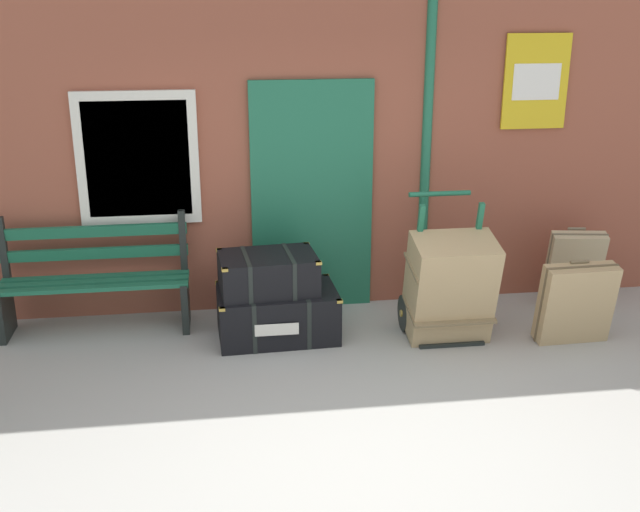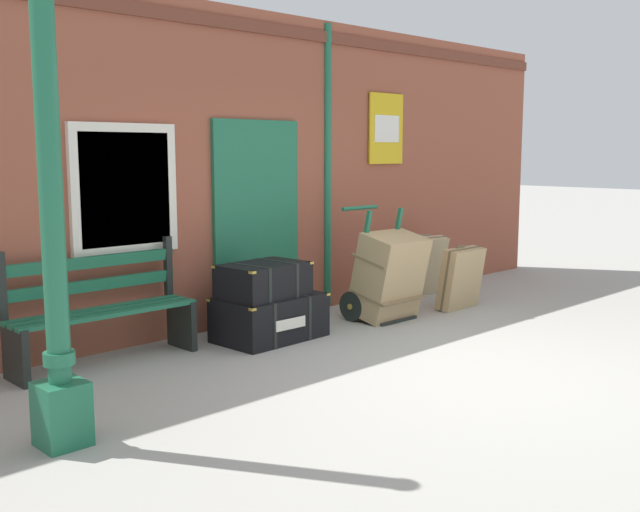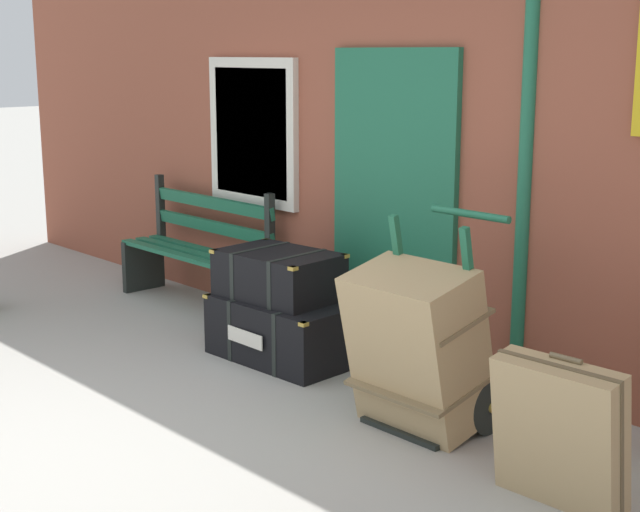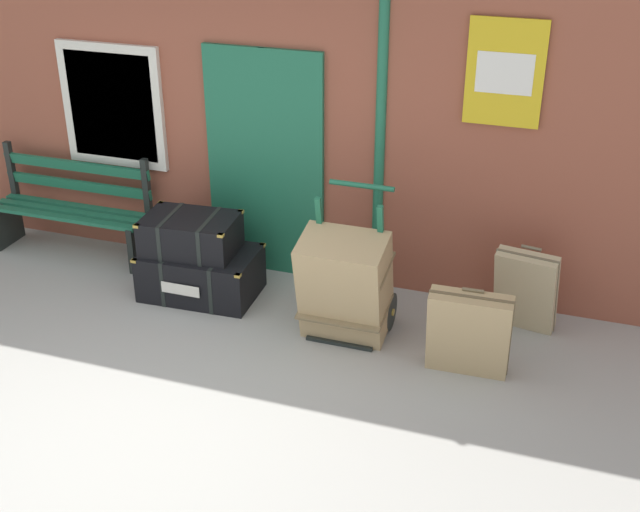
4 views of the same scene
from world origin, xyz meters
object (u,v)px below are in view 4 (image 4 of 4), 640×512
object	(u,v)px
steamer_trunk_middle	(191,234)
suitcase_oxblood	(526,291)
platform_bench	(73,210)
porters_trolley	(351,298)
large_brown_trunk	(345,286)
steamer_trunk_base	(201,273)
suitcase_caramel	(469,333)

from	to	relation	value
steamer_trunk_middle	suitcase_oxblood	size ratio (longest dim) A/B	1.11
platform_bench	suitcase_oxblood	world-z (taller)	platform_bench
platform_bench	steamer_trunk_middle	xyz separation A→B (m)	(1.47, -0.38, 0.14)
porters_trolley	large_brown_trunk	xyz separation A→B (m)	(-0.00, -0.17, 0.21)
platform_bench	porters_trolley	world-z (taller)	porters_trolley
steamer_trunk_middle	large_brown_trunk	xyz separation A→B (m)	(1.50, -0.27, -0.10)
steamer_trunk_base	suitcase_oxblood	bearing A→B (deg)	6.03
steamer_trunk_middle	porters_trolley	bearing A→B (deg)	-3.82
steamer_trunk_middle	steamer_trunk_base	bearing A→B (deg)	0.37
platform_bench	suitcase_caramel	xyz separation A→B (m)	(4.00, -0.84, -0.09)
platform_bench	steamer_trunk_middle	size ratio (longest dim) A/B	1.88
steamer_trunk_base	steamer_trunk_middle	distance (m)	0.38
platform_bench	suitcase_oxblood	distance (m)	4.34
suitcase_caramel	large_brown_trunk	bearing A→B (deg)	169.72
large_brown_trunk	steamer_trunk_middle	bearing A→B (deg)	169.60
steamer_trunk_base	porters_trolley	world-z (taller)	porters_trolley
steamer_trunk_middle	porters_trolley	world-z (taller)	porters_trolley
steamer_trunk_base	large_brown_trunk	bearing A→B (deg)	-10.93
porters_trolley	suitcase_oxblood	bearing A→B (deg)	16.12
porters_trolley	suitcase_caramel	distance (m)	1.10
platform_bench	large_brown_trunk	world-z (taller)	platform_bench
platform_bench	steamer_trunk_base	xyz separation A→B (m)	(1.54, -0.38, -0.23)
platform_bench	suitcase_oxblood	bearing A→B (deg)	-1.05
large_brown_trunk	steamer_trunk_base	bearing A→B (deg)	169.07
porters_trolley	large_brown_trunk	size ratio (longest dim) A/B	1.25
porters_trolley	suitcase_caramel	xyz separation A→B (m)	(1.03, -0.36, 0.08)
platform_bench	porters_trolley	distance (m)	3.01
large_brown_trunk	suitcase_caramel	bearing A→B (deg)	-10.28
steamer_trunk_base	platform_bench	bearing A→B (deg)	166.33
platform_bench	suitcase_oxblood	size ratio (longest dim) A/B	2.09
steamer_trunk_base	large_brown_trunk	world-z (taller)	large_brown_trunk
large_brown_trunk	suitcase_oxblood	bearing A→B (deg)	22.62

